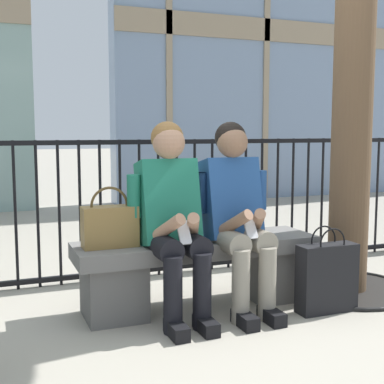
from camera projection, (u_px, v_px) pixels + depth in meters
The scene contains 7 objects.
ground_plane at pixel (198, 306), 3.49m from camera, with size 60.00×60.00×0.00m, color #A8A091.
stone_bench at pixel (198, 266), 3.45m from camera, with size 1.60×0.44×0.45m.
seated_person_with_phone at pixel (173, 214), 3.21m from camera, with size 0.52×0.66×1.21m.
seated_person_companion at pixel (236, 210), 3.37m from camera, with size 0.52×0.66×1.21m.
handbag_on_bench at pixel (110, 225), 3.20m from camera, with size 0.33×0.14×0.37m.
shopping_bag at pixel (327, 277), 3.36m from camera, with size 0.39×0.14×0.55m.
plaza_railing at pixel (159, 207), 4.19m from camera, with size 8.37×0.04×1.09m.
Camera 1 is at (-1.27, -3.13, 1.16)m, focal length 49.35 mm.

